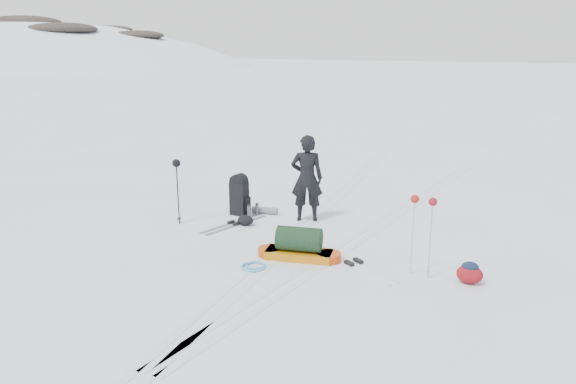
% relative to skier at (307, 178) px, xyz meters
% --- Properties ---
extents(ground, '(200.00, 200.00, 0.00)m').
position_rel_skier_xyz_m(ground, '(0.16, -1.11, -0.92)').
color(ground, white).
rests_on(ground, ground).
extents(ski_tracks, '(3.38, 17.97, 0.01)m').
position_rel_skier_xyz_m(ski_tracks, '(0.78, -0.24, -0.91)').
color(ski_tracks, silver).
rests_on(ski_tracks, ground).
extents(skier, '(0.78, 0.65, 1.83)m').
position_rel_skier_xyz_m(skier, '(0.00, 0.00, 0.00)').
color(skier, black).
rests_on(skier, ground).
extents(pulk_sled, '(1.54, 0.69, 0.57)m').
position_rel_skier_xyz_m(pulk_sled, '(0.72, -2.05, -0.70)').
color(pulk_sled, '#C9730B').
rests_on(pulk_sled, ground).
extents(expedition_rucksack, '(0.96, 0.55, 0.91)m').
position_rel_skier_xyz_m(expedition_rucksack, '(-1.43, -0.21, -0.49)').
color(expedition_rucksack, black).
rests_on(expedition_rucksack, ground).
extents(ski_poles_black, '(0.17, 0.17, 1.37)m').
position_rel_skier_xyz_m(ski_poles_black, '(-2.33, -1.30, 0.20)').
color(ski_poles_black, black).
rests_on(ski_poles_black, ground).
extents(ski_poles_silver, '(0.42, 0.18, 1.34)m').
position_rel_skier_xyz_m(ski_poles_silver, '(2.79, -1.94, 0.20)').
color(ski_poles_silver, silver).
rests_on(ski_poles_silver, ground).
extents(touring_skis_grey, '(0.71, 1.65, 0.06)m').
position_rel_skier_xyz_m(touring_skis_grey, '(-1.26, -0.90, -0.90)').
color(touring_skis_grey, gray).
rests_on(touring_skis_grey, ground).
extents(touring_skis_white, '(1.84, 1.31, 0.07)m').
position_rel_skier_xyz_m(touring_skis_white, '(1.68, -1.92, -0.90)').
color(touring_skis_white, white).
rests_on(touring_skis_white, ground).
extents(rope_coil, '(0.46, 0.46, 0.05)m').
position_rel_skier_xyz_m(rope_coil, '(0.20, -2.75, -0.89)').
color(rope_coil, '#55AAD0').
rests_on(rope_coil, ground).
extents(small_daypack, '(0.45, 0.37, 0.35)m').
position_rel_skier_xyz_m(small_daypack, '(3.57, -1.89, -0.75)').
color(small_daypack, maroon).
rests_on(small_daypack, ground).
extents(thermos_pair, '(0.19, 0.30, 0.29)m').
position_rel_skier_xyz_m(thermos_pair, '(-1.17, -0.23, -0.78)').
color(thermos_pair, slate).
rests_on(thermos_pair, ground).
extents(stuff_sack, '(0.36, 0.28, 0.21)m').
position_rel_skier_xyz_m(stuff_sack, '(-1.02, -0.83, -0.81)').
color(stuff_sack, black).
rests_on(stuff_sack, ground).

